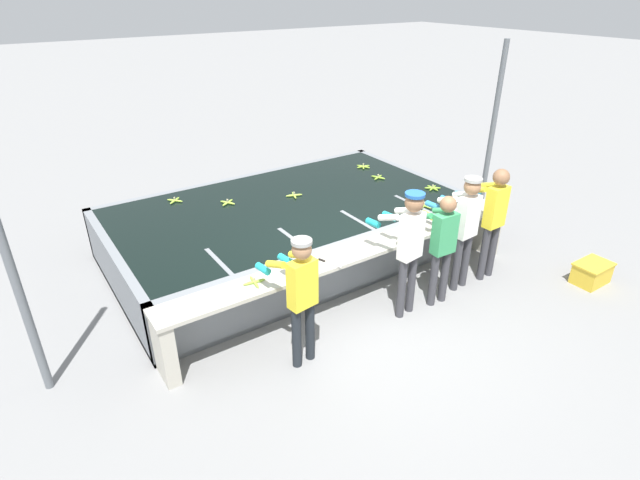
{
  "coord_description": "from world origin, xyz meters",
  "views": [
    {
      "loc": [
        -3.66,
        -4.3,
        3.99
      ],
      "look_at": [
        0.0,
        1.14,
        0.59
      ],
      "focal_mm": 28.0,
      "sensor_mm": 36.0,
      "label": 1
    }
  ],
  "objects_px": {
    "banana_bunch_floating_4": "(175,200)",
    "banana_bunch_floating_5": "(424,205)",
    "worker_4": "(493,214)",
    "banana_bunch_floating_2": "(363,167)",
    "worker_2": "(442,241)",
    "worker_3": "(465,222)",
    "support_post_left": "(9,261)",
    "banana_bunch_floating_0": "(228,203)",
    "banana_bunch_ledge_0": "(254,282)",
    "worker_0": "(300,290)",
    "banana_bunch_floating_1": "(433,188)",
    "banana_bunch_floating_6": "(378,177)",
    "banana_bunch_floating_3": "(294,195)",
    "worker_1": "(409,242)",
    "support_post_right": "(491,139)",
    "knife_0": "(326,262)",
    "crate": "(592,273)"
  },
  "relations": [
    {
      "from": "banana_bunch_ledge_0",
      "to": "worker_2",
      "type": "bearing_deg",
      "value": -13.77
    },
    {
      "from": "banana_bunch_floating_2",
      "to": "banana_bunch_ledge_0",
      "type": "xyz_separation_m",
      "value": [
        -3.63,
        -2.53,
        0.0
      ]
    },
    {
      "from": "worker_2",
      "to": "crate",
      "type": "relative_size",
      "value": 2.89
    },
    {
      "from": "banana_bunch_floating_2",
      "to": "support_post_left",
      "type": "xyz_separation_m",
      "value": [
        -5.92,
        -1.96,
        0.75
      ]
    },
    {
      "from": "worker_0",
      "to": "banana_bunch_floating_5",
      "type": "relative_size",
      "value": 5.84
    },
    {
      "from": "banana_bunch_floating_0",
      "to": "knife_0",
      "type": "height_order",
      "value": "banana_bunch_floating_0"
    },
    {
      "from": "worker_2",
      "to": "support_post_left",
      "type": "xyz_separation_m",
      "value": [
        -4.76,
        1.17,
        0.65
      ]
    },
    {
      "from": "banana_bunch_floating_0",
      "to": "banana_bunch_floating_4",
      "type": "xyz_separation_m",
      "value": [
        -0.67,
        0.55,
        0.0
      ]
    },
    {
      "from": "worker_2",
      "to": "banana_bunch_floating_3",
      "type": "xyz_separation_m",
      "value": [
        -0.68,
        2.64,
        -0.09
      ]
    },
    {
      "from": "banana_bunch_floating_3",
      "to": "banana_bunch_floating_4",
      "type": "distance_m",
      "value": 1.93
    },
    {
      "from": "banana_bunch_floating_6",
      "to": "banana_bunch_floating_1",
      "type": "bearing_deg",
      "value": -64.57
    },
    {
      "from": "banana_bunch_ledge_0",
      "to": "banana_bunch_floating_4",
      "type": "bearing_deg",
      "value": 88.63
    },
    {
      "from": "worker_4",
      "to": "banana_bunch_floating_0",
      "type": "height_order",
      "value": "worker_4"
    },
    {
      "from": "banana_bunch_floating_1",
      "to": "support_post_left",
      "type": "bearing_deg",
      "value": -176.14
    },
    {
      "from": "worker_3",
      "to": "banana_bunch_floating_0",
      "type": "xyz_separation_m",
      "value": [
        -2.26,
        2.87,
        -0.18
      ]
    },
    {
      "from": "banana_bunch_floating_0",
      "to": "banana_bunch_floating_4",
      "type": "relative_size",
      "value": 1.09
    },
    {
      "from": "worker_0",
      "to": "banana_bunch_floating_1",
      "type": "xyz_separation_m",
      "value": [
        3.66,
        1.6,
        -0.12
      ]
    },
    {
      "from": "banana_bunch_floating_1",
      "to": "banana_bunch_floating_3",
      "type": "height_order",
      "value": "same"
    },
    {
      "from": "worker_2",
      "to": "banana_bunch_floating_2",
      "type": "height_order",
      "value": "worker_2"
    },
    {
      "from": "banana_bunch_floating_1",
      "to": "worker_4",
      "type": "bearing_deg",
      "value": -103.41
    },
    {
      "from": "worker_3",
      "to": "banana_bunch_floating_0",
      "type": "height_order",
      "value": "worker_3"
    },
    {
      "from": "banana_bunch_floating_5",
      "to": "banana_bunch_ledge_0",
      "type": "height_order",
      "value": "banana_bunch_ledge_0"
    },
    {
      "from": "worker_1",
      "to": "support_post_right",
      "type": "relative_size",
      "value": 0.55
    },
    {
      "from": "banana_bunch_ledge_0",
      "to": "knife_0",
      "type": "height_order",
      "value": "banana_bunch_ledge_0"
    },
    {
      "from": "banana_bunch_ledge_0",
      "to": "banana_bunch_floating_6",
      "type": "bearing_deg",
      "value": 28.78
    },
    {
      "from": "worker_3",
      "to": "banana_bunch_floating_2",
      "type": "height_order",
      "value": "worker_3"
    },
    {
      "from": "worker_3",
      "to": "support_post_right",
      "type": "relative_size",
      "value": 0.53
    },
    {
      "from": "banana_bunch_ledge_0",
      "to": "knife_0",
      "type": "xyz_separation_m",
      "value": [
        0.98,
        -0.07,
        -0.01
      ]
    },
    {
      "from": "worker_2",
      "to": "worker_3",
      "type": "distance_m",
      "value": 0.56
    },
    {
      "from": "worker_4",
      "to": "banana_bunch_floating_2",
      "type": "bearing_deg",
      "value": 88.65
    },
    {
      "from": "banana_bunch_floating_4",
      "to": "banana_bunch_floating_5",
      "type": "xyz_separation_m",
      "value": [
        3.2,
        -2.39,
        -0.0
      ]
    },
    {
      "from": "banana_bunch_floating_2",
      "to": "worker_0",
      "type": "bearing_deg",
      "value": -137.01
    },
    {
      "from": "banana_bunch_floating_1",
      "to": "banana_bunch_floating_2",
      "type": "height_order",
      "value": "same"
    },
    {
      "from": "worker_0",
      "to": "banana_bunch_floating_3",
      "type": "relative_size",
      "value": 5.83
    },
    {
      "from": "banana_bunch_floating_4",
      "to": "banana_bunch_floating_5",
      "type": "bearing_deg",
      "value": -36.8
    },
    {
      "from": "worker_0",
      "to": "worker_2",
      "type": "distance_m",
      "value": 2.2
    },
    {
      "from": "worker_2",
      "to": "support_post_right",
      "type": "height_order",
      "value": "support_post_right"
    },
    {
      "from": "banana_bunch_floating_3",
      "to": "knife_0",
      "type": "height_order",
      "value": "banana_bunch_floating_3"
    },
    {
      "from": "worker_4",
      "to": "support_post_right",
      "type": "bearing_deg",
      "value": 42.4
    },
    {
      "from": "worker_4",
      "to": "banana_bunch_ledge_0",
      "type": "height_order",
      "value": "worker_4"
    },
    {
      "from": "worker_0",
      "to": "banana_bunch_floating_5",
      "type": "xyz_separation_m",
      "value": [
        3.01,
        1.14,
        -0.12
      ]
    },
    {
      "from": "banana_bunch_floating_2",
      "to": "banana_bunch_floating_6",
      "type": "distance_m",
      "value": 0.63
    },
    {
      "from": "worker_4",
      "to": "banana_bunch_floating_3",
      "type": "distance_m",
      "value": 3.13
    },
    {
      "from": "banana_bunch_floating_0",
      "to": "banana_bunch_ledge_0",
      "type": "relative_size",
      "value": 0.91
    },
    {
      "from": "support_post_right",
      "to": "knife_0",
      "type": "bearing_deg",
      "value": -168.49
    },
    {
      "from": "worker_0",
      "to": "worker_1",
      "type": "height_order",
      "value": "worker_1"
    },
    {
      "from": "banana_bunch_floating_2",
      "to": "banana_bunch_floating_6",
      "type": "relative_size",
      "value": 1.04
    },
    {
      "from": "banana_bunch_floating_4",
      "to": "banana_bunch_ledge_0",
      "type": "bearing_deg",
      "value": -91.37
    },
    {
      "from": "worker_0",
      "to": "worker_4",
      "type": "bearing_deg",
      "value": 1.39
    },
    {
      "from": "worker_0",
      "to": "banana_bunch_floating_4",
      "type": "height_order",
      "value": "worker_0"
    }
  ]
}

